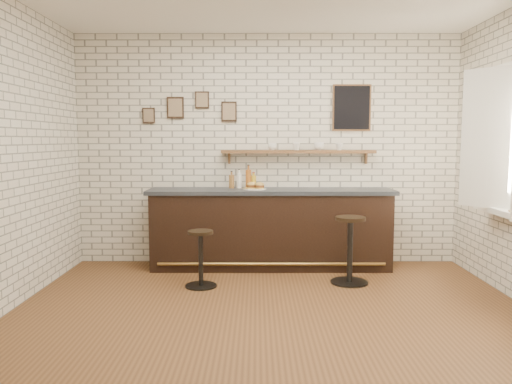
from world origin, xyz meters
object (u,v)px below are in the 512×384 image
(bar_counter, at_px, (271,228))
(shelf_cup_d, at_px, (339,147))
(sandwich_plate, at_px, (255,189))
(shelf_cup_c, at_px, (319,146))
(bitters_bottle_white, at_px, (239,180))
(bitters_bottle_brown, at_px, (232,181))
(bar_stool_left, at_px, (201,257))
(shelf_cup_a, at_px, (273,147))
(ciabatta_sandwich, at_px, (256,186))
(condiment_bottle_yellow, at_px, (254,181))
(bar_stool_right, at_px, (350,248))
(bitters_bottle_amber, at_px, (248,179))
(shelf_cup_b, at_px, (296,146))

(bar_counter, bearing_deg, shelf_cup_d, 12.66)
(sandwich_plate, bearing_deg, shelf_cup_c, 16.07)
(bitters_bottle_white, bearing_deg, shelf_cup_c, 3.94)
(bitters_bottle_brown, xyz_separation_m, shelf_cup_c, (1.13, 0.07, 0.45))
(sandwich_plate, bearing_deg, bar_stool_left, -126.07)
(shelf_cup_a, height_order, shelf_cup_d, same)
(ciabatta_sandwich, relative_size, condiment_bottle_yellow, 1.22)
(ciabatta_sandwich, xyz_separation_m, bar_stool_right, (1.08, -0.68, -0.65))
(bitters_bottle_amber, bearing_deg, bar_stool_left, -117.53)
(bar_stool_right, relative_size, shelf_cup_c, 5.98)
(shelf_cup_a, bearing_deg, bitters_bottle_white, 146.67)
(bar_stool_left, xyz_separation_m, bar_stool_right, (1.69, 0.14, 0.07))
(condiment_bottle_yellow, relative_size, bar_stool_right, 0.27)
(bitters_bottle_amber, height_order, shelf_cup_a, shelf_cup_a)
(bitters_bottle_brown, height_order, shelf_cup_a, shelf_cup_a)
(bar_stool_right, distance_m, shelf_cup_c, 1.49)
(ciabatta_sandwich, xyz_separation_m, bitters_bottle_amber, (-0.09, 0.17, 0.07))
(shelf_cup_a, distance_m, shelf_cup_c, 0.60)
(bitters_bottle_white, distance_m, bar_stool_right, 1.69)
(condiment_bottle_yellow, xyz_separation_m, shelf_cup_a, (0.25, 0.07, 0.45))
(shelf_cup_b, distance_m, shelf_cup_d, 0.56)
(bar_counter, relative_size, shelf_cup_a, 26.81)
(bar_counter, xyz_separation_m, shelf_cup_b, (0.34, 0.20, 1.04))
(shelf_cup_b, bearing_deg, sandwich_plate, 150.75)
(bitters_bottle_white, distance_m, condiment_bottle_yellow, 0.19)
(bitters_bottle_brown, height_order, bitters_bottle_amber, bitters_bottle_amber)
(ciabatta_sandwich, relative_size, shelf_cup_d, 2.59)
(bitters_bottle_white, height_order, bar_stool_left, bitters_bottle_white)
(bar_counter, bearing_deg, condiment_bottle_yellow, 149.44)
(bar_stool_right, xyz_separation_m, shelf_cup_b, (-0.55, 0.92, 1.14))
(condiment_bottle_yellow, xyz_separation_m, shelf_cup_c, (0.85, 0.07, 0.45))
(shelf_cup_a, bearing_deg, condiment_bottle_yellow, 153.50)
(shelf_cup_c, bearing_deg, ciabatta_sandwich, 103.42)
(sandwich_plate, xyz_separation_m, shelf_cup_b, (0.54, 0.24, 0.53))
(bitters_bottle_brown, distance_m, bitters_bottle_amber, 0.22)
(sandwich_plate, bearing_deg, shelf_cup_a, 46.22)
(shelf_cup_b, bearing_deg, shelf_cup_d, -53.23)
(bitters_bottle_brown, distance_m, shelf_cup_d, 1.47)
(bitters_bottle_white, xyz_separation_m, shelf_cup_b, (0.74, 0.07, 0.44))
(shelf_cup_c, distance_m, shelf_cup_d, 0.26)
(bar_counter, xyz_separation_m, bitters_bottle_amber, (-0.29, 0.13, 0.63))
(bar_counter, height_order, shelf_cup_c, shelf_cup_c)
(bar_stool_left, bearing_deg, bitters_bottle_amber, 62.47)
(bitters_bottle_white, xyz_separation_m, shelf_cup_d, (1.30, 0.07, 0.43))
(sandwich_plate, distance_m, bar_stool_right, 1.42)
(ciabatta_sandwich, relative_size, bar_stool_left, 0.40)
(sandwich_plate, distance_m, shelf_cup_c, 1.02)
(bar_stool_right, distance_m, shelf_cup_d, 1.46)
(bitters_bottle_white, distance_m, bitters_bottle_amber, 0.12)
(bar_counter, relative_size, shelf_cup_c, 24.11)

